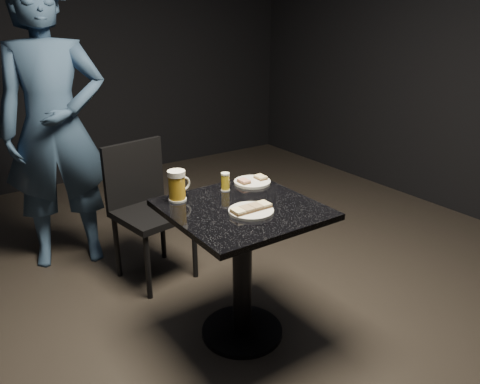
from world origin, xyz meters
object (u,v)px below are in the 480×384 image
object	(u,v)px
plate_small	(252,182)
chair	(146,203)
plate_large	(251,211)
patron	(55,129)
beer_tumbler	(225,182)
beer_mug	(177,185)
table	(242,250)

from	to	relation	value
plate_small	chair	size ratio (longest dim) A/B	0.23
plate_large	patron	world-z (taller)	patron
plate_large	beer_tumbler	size ratio (longest dim) A/B	2.22
plate_small	chair	bearing A→B (deg)	120.75
beer_mug	plate_small	bearing A→B (deg)	-1.36
plate_large	beer_tumbler	distance (m)	0.32
table	beer_tumbler	bearing A→B (deg)	77.44
patron	chair	world-z (taller)	patron
patron	beer_mug	xyz separation A→B (m)	(0.29, -1.14, -0.10)
beer_tumbler	chair	size ratio (longest dim) A/B	0.11
table	chair	size ratio (longest dim) A/B	0.85
beer_mug	chair	size ratio (longest dim) A/B	0.18
patron	beer_mug	bearing A→B (deg)	-59.84
beer_mug	beer_tumbler	size ratio (longest dim) A/B	1.61
table	chair	world-z (taller)	chair
patron	beer_tumbler	size ratio (longest dim) A/B	18.99
beer_mug	table	bearing A→B (deg)	-48.76
beer_tumbler	chair	xyz separation A→B (m)	(-0.19, 0.64, -0.30)
chair	beer_mug	bearing A→B (deg)	-97.60
beer_tumbler	plate_large	bearing A→B (deg)	-100.48
table	plate_small	bearing A→B (deg)	45.74
plate_large	table	size ratio (longest dim) A/B	0.29
plate_small	beer_tumbler	bearing A→B (deg)	-177.25
plate_small	beer_mug	world-z (taller)	beer_mug
beer_mug	chair	distance (m)	0.71
beer_mug	chair	world-z (taller)	beer_mug
table	beer_mug	xyz separation A→B (m)	(-0.22, 0.25, 0.32)
beer_mug	beer_tumbler	world-z (taller)	beer_mug
plate_large	patron	bearing A→B (deg)	109.00
plate_small	beer_mug	xyz separation A→B (m)	(-0.46, 0.01, 0.07)
patron	table	world-z (taller)	patron
patron	chair	size ratio (longest dim) A/B	2.11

